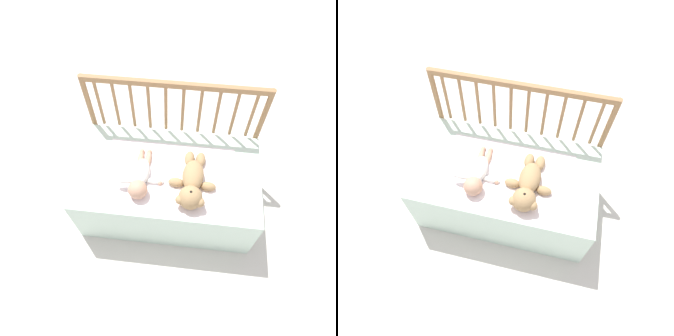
% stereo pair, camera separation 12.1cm
% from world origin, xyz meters
% --- Properties ---
extents(ground_plane, '(12.00, 12.00, 0.00)m').
position_xyz_m(ground_plane, '(0.00, 0.00, 0.00)').
color(ground_plane, silver).
extents(crib_mattress, '(1.18, 0.66, 0.46)m').
position_xyz_m(crib_mattress, '(0.00, 0.00, 0.23)').
color(crib_mattress, silver).
rests_on(crib_mattress, ground_plane).
extents(crib_rail, '(1.18, 0.04, 0.88)m').
position_xyz_m(crib_rail, '(0.00, 0.35, 0.61)').
color(crib_rail, '#997047').
rests_on(crib_rail, ground_plane).
extents(blanket, '(0.83, 0.53, 0.01)m').
position_xyz_m(blanket, '(0.01, -0.05, 0.46)').
color(blanket, white).
rests_on(blanket, crib_mattress).
extents(teddy_bear, '(0.30, 0.43, 0.15)m').
position_xyz_m(teddy_bear, '(0.16, -0.11, 0.52)').
color(teddy_bear, tan).
rests_on(teddy_bear, crib_mattress).
extents(baby, '(0.29, 0.38, 0.12)m').
position_xyz_m(baby, '(-0.16, -0.10, 0.50)').
color(baby, white).
rests_on(baby, crib_mattress).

